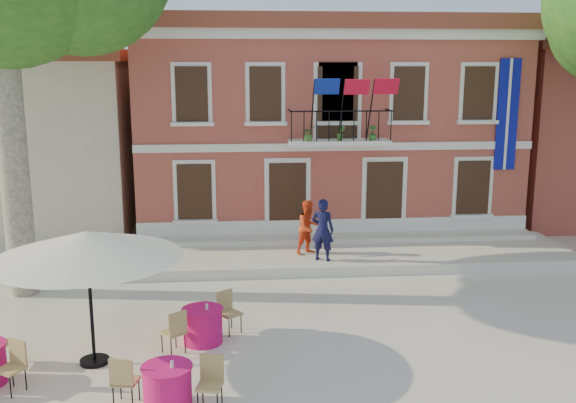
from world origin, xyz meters
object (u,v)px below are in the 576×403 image
at_px(pedestrian_navy, 323,230).
at_px(cafe_table_1, 167,385).
at_px(cafe_table_3, 203,324).
at_px(pedestrian_orange, 309,227).
at_px(patio_umbrella, 87,245).

relative_size(pedestrian_navy, cafe_table_1, 0.93).
relative_size(pedestrian_navy, cafe_table_3, 1.04).
xyz_separation_m(pedestrian_orange, cafe_table_1, (-3.40, -8.18, -0.70)).
height_order(pedestrian_navy, cafe_table_1, pedestrian_navy).
bearing_deg(patio_umbrella, pedestrian_navy, 46.21).
bearing_deg(pedestrian_navy, patio_umbrella, 69.62).
bearing_deg(patio_umbrella, cafe_table_1, -48.52).
distance_m(patio_umbrella, cafe_table_1, 3.21).
xyz_separation_m(pedestrian_navy, pedestrian_orange, (-0.32, 0.71, -0.09)).
xyz_separation_m(patio_umbrella, cafe_table_1, (1.65, -1.86, -2.03)).
bearing_deg(cafe_table_1, patio_umbrella, 131.48).
relative_size(pedestrian_orange, cafe_table_1, 0.83).
distance_m(pedestrian_navy, cafe_table_1, 8.38).
distance_m(patio_umbrella, cafe_table_3, 3.05).
height_order(patio_umbrella, cafe_table_1, patio_umbrella).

